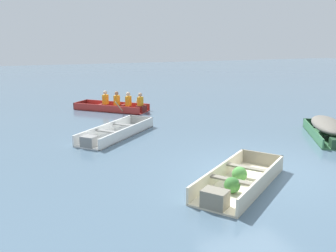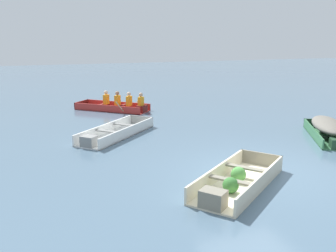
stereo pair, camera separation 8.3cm
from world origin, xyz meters
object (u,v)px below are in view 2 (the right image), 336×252
skiff_white_mid_moored (115,133)px  skiff_green_near_moored (328,128)px  rowboat_red_with_crew (117,106)px  dinghy_cream_foreground (236,182)px

skiff_white_mid_moored → skiff_green_near_moored: bearing=-21.9°
skiff_green_near_moored → rowboat_red_with_crew: bearing=127.3°
skiff_green_near_moored → rowboat_red_with_crew: rowboat_red_with_crew is taller
skiff_green_near_moored → skiff_white_mid_moored: (-6.61, 2.65, -0.24)m
dinghy_cream_foreground → skiff_green_near_moored: (5.04, 2.66, 0.21)m
skiff_white_mid_moored → rowboat_red_with_crew: bearing=76.1°
skiff_white_mid_moored → rowboat_red_with_crew: rowboat_red_with_crew is taller
skiff_white_mid_moored → rowboat_red_with_crew: 4.68m
skiff_green_near_moored → rowboat_red_with_crew: (-5.48, 7.19, -0.15)m
dinghy_cream_foreground → skiff_green_near_moored: size_ratio=1.00×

